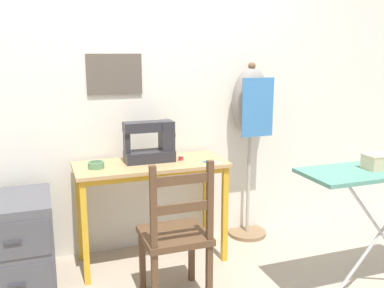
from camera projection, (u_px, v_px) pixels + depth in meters
The scene contains 11 objects.
ground_plane at pixel (161, 274), 3.00m from camera, with size 14.00×14.00×0.00m, color tan.
wall_back at pixel (140, 86), 3.22m from camera, with size 10.00×0.07×2.55m.
sewing_table at pixel (152, 178), 3.07m from camera, with size 1.08×0.46×0.75m.
sewing_machine at pixel (152, 143), 3.07m from camera, with size 0.37×0.16×0.32m.
fabric_bowl at pixel (96, 165), 2.91m from camera, with size 0.11×0.11×0.05m.
scissors at pixel (209, 162), 3.07m from camera, with size 0.13×0.09×0.01m.
thread_spool_near_machine at pixel (181, 158), 3.11m from camera, with size 0.04×0.04×0.04m.
wooden_chair at pixel (176, 236), 2.61m from camera, with size 0.40×0.38×0.92m.
filing_cabinet at pixel (17, 244), 2.76m from camera, with size 0.46×0.56×0.62m.
dress_form at pixel (251, 113), 3.44m from camera, with size 0.32×0.32×1.45m.
storage_box at pixel (380, 161), 2.59m from camera, with size 0.20×0.12×0.09m.
Camera 1 is at (-0.72, -2.66, 1.53)m, focal length 40.00 mm.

